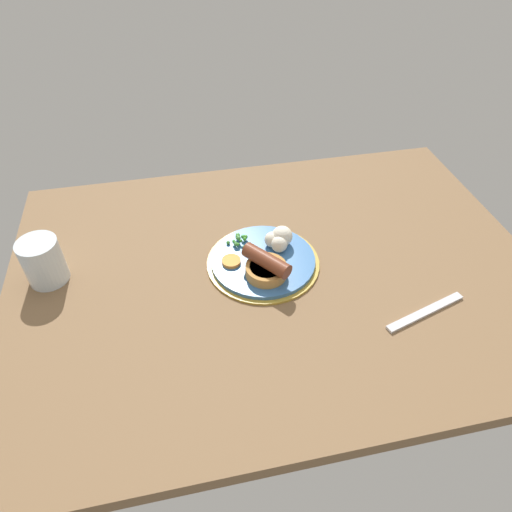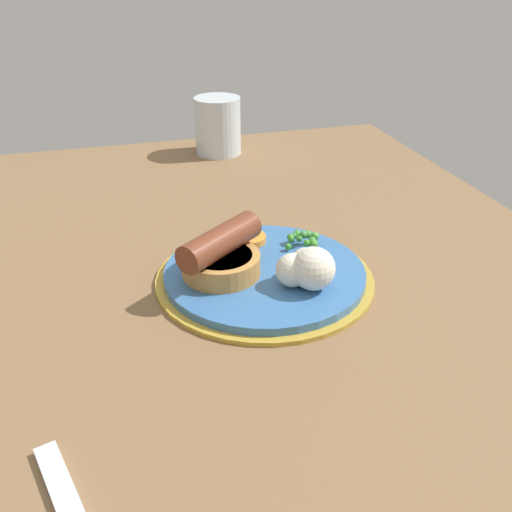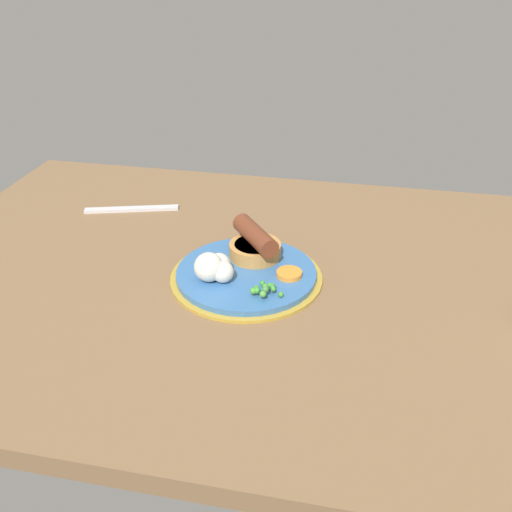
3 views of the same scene
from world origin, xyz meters
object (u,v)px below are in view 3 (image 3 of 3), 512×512
(dinner_plate, at_px, (246,275))
(carrot_slice_0, at_px, (289,274))
(fork, at_px, (132,209))
(pea_pile, at_px, (264,289))
(cauliflower_floret, at_px, (215,267))
(sausage_pudding, at_px, (255,244))

(dinner_plate, relative_size, carrot_slice_0, 6.07)
(dinner_plate, height_order, carrot_slice_0, carrot_slice_0)
(fork, bearing_deg, dinner_plate, -52.47)
(dinner_plate, bearing_deg, fork, 144.10)
(dinner_plate, xyz_separation_m, pea_pile, (0.04, -0.06, 0.02))
(dinner_plate, xyz_separation_m, carrot_slice_0, (0.07, -0.00, 0.01))
(cauliflower_floret, height_order, fork, cauliflower_floret)
(pea_pile, distance_m, carrot_slice_0, 0.06)
(fork, bearing_deg, cauliflower_floret, -61.40)
(carrot_slice_0, bearing_deg, sausage_pudding, 142.58)
(fork, bearing_deg, pea_pile, -55.97)
(pea_pile, height_order, fork, pea_pile)
(sausage_pudding, relative_size, cauliflower_floret, 1.68)
(dinner_plate, relative_size, sausage_pudding, 2.34)
(dinner_plate, distance_m, carrot_slice_0, 0.07)
(dinner_plate, relative_size, cauliflower_floret, 3.93)
(dinner_plate, height_order, fork, dinner_plate)
(dinner_plate, xyz_separation_m, sausage_pudding, (0.00, 0.05, 0.03))
(cauliflower_floret, bearing_deg, pea_pile, -18.59)
(sausage_pudding, bearing_deg, fork, -156.23)
(dinner_plate, relative_size, fork, 1.32)
(dinner_plate, bearing_deg, cauliflower_floret, -142.73)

